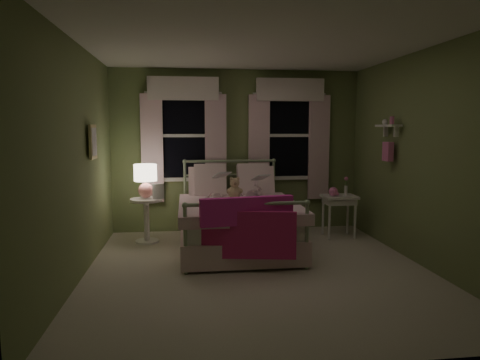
{
  "coord_description": "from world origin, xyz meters",
  "views": [
    {
      "loc": [
        -0.83,
        -4.81,
        1.66
      ],
      "look_at": [
        -0.14,
        0.63,
        1.0
      ],
      "focal_mm": 32.0,
      "sensor_mm": 36.0,
      "label": 1
    }
  ],
  "objects": [
    {
      "name": "book_left",
      "position": [
        -0.42,
        1.15,
        0.96
      ],
      "size": [
        0.23,
        0.18,
        0.26
      ],
      "primitive_type": "imported",
      "rotation": [
        1.22,
        0.0,
        0.35
      ],
      "color": "beige",
      "rests_on": "child_left"
    },
    {
      "name": "child_left",
      "position": [
        -0.42,
        1.4,
        0.94
      ],
      "size": [
        0.29,
        0.22,
        0.73
      ],
      "primitive_type": "imported",
      "rotation": [
        0.0,
        0.0,
        2.98
      ],
      "color": "#F7D1DD",
      "rests_on": "bed"
    },
    {
      "name": "wall_shelf",
      "position": [
        1.9,
        0.7,
        1.52
      ],
      "size": [
        0.15,
        0.5,
        0.6
      ],
      "color": "white",
      "rests_on": "room_shell"
    },
    {
      "name": "table_lamp",
      "position": [
        -1.41,
        1.44,
        0.95
      ],
      "size": [
        0.33,
        0.33,
        0.49
      ],
      "color": "#E08584",
      "rests_on": "nightstand_left"
    },
    {
      "name": "framed_picture",
      "position": [
        -1.95,
        0.6,
        1.5
      ],
      "size": [
        0.03,
        0.32,
        0.42
      ],
      "color": "beige",
      "rests_on": "room_shell"
    },
    {
      "name": "book_right",
      "position": [
        0.14,
        1.15,
        0.92
      ],
      "size": [
        0.22,
        0.16,
        0.26
      ],
      "primitive_type": "imported",
      "rotation": [
        1.22,
        0.0,
        0.3
      ],
      "color": "beige",
      "rests_on": "child_right"
    },
    {
      "name": "bud_vase",
      "position": [
        1.61,
        1.43,
        0.79
      ],
      "size": [
        0.06,
        0.06,
        0.28
      ],
      "color": "white",
      "rests_on": "nightstand_right"
    },
    {
      "name": "window_left",
      "position": [
        -0.85,
        2.03,
        1.62
      ],
      "size": [
        1.34,
        0.13,
        1.96
      ],
      "color": "black",
      "rests_on": "room_shell"
    },
    {
      "name": "teddy_bear",
      "position": [
        -0.14,
        1.24,
        0.79
      ],
      "size": [
        0.23,
        0.19,
        0.32
      ],
      "color": "tan",
      "rests_on": "bed"
    },
    {
      "name": "pink_throw",
      "position": [
        -0.14,
        -0.05,
        0.61
      ],
      "size": [
        1.1,
        0.31,
        0.71
      ],
      "color": "#E72DA5",
      "rests_on": "bed"
    },
    {
      "name": "nightstand_left",
      "position": [
        -1.41,
        1.44,
        0.42
      ],
      "size": [
        0.46,
        0.46,
        0.65
      ],
      "color": "white",
      "rests_on": "ground"
    },
    {
      "name": "child_right",
      "position": [
        0.14,
        1.4,
        0.97
      ],
      "size": [
        0.46,
        0.4,
        0.8
      ],
      "primitive_type": "imported",
      "rotation": [
        0.0,
        0.0,
        2.87
      ],
      "color": "#F7D1DD",
      "rests_on": "bed"
    },
    {
      "name": "room_shell",
      "position": [
        0.0,
        0.0,
        1.3
      ],
      "size": [
        4.2,
        4.2,
        4.2
      ],
      "color": "beige",
      "rests_on": "ground"
    },
    {
      "name": "book_nightstand",
      "position": [
        -1.31,
        1.36,
        0.66
      ],
      "size": [
        0.19,
        0.24,
        0.02
      ],
      "primitive_type": "imported",
      "rotation": [
        0.0,
        0.0,
        0.1
      ],
      "color": "beige",
      "rests_on": "nightstand_left"
    },
    {
      "name": "window_right",
      "position": [
        0.85,
        2.03,
        1.62
      ],
      "size": [
        1.34,
        0.13,
        1.96
      ],
      "color": "black",
      "rests_on": "room_shell"
    },
    {
      "name": "nightstand_right",
      "position": [
        1.49,
        1.38,
        0.55
      ],
      "size": [
        0.5,
        0.4,
        0.64
      ],
      "color": "white",
      "rests_on": "ground"
    },
    {
      "name": "bed",
      "position": [
        -0.14,
        0.98,
        0.38
      ],
      "size": [
        1.58,
        2.04,
        1.18
      ],
      "color": "white",
      "rests_on": "ground"
    },
    {
      "name": "pink_toy",
      "position": [
        1.39,
        1.37,
        0.71
      ],
      "size": [
        0.14,
        0.19,
        0.14
      ],
      "color": "pink",
      "rests_on": "nightstand_right"
    }
  ]
}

